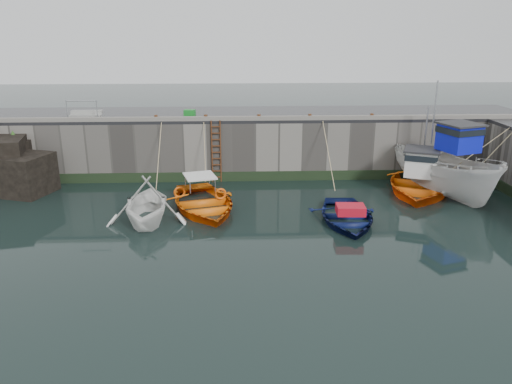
{
  "coord_description": "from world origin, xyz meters",
  "views": [
    {
      "loc": [
        -1.05,
        -14.98,
        7.52
      ],
      "look_at": [
        -0.21,
        4.4,
        1.2
      ],
      "focal_mm": 35.0,
      "sensor_mm": 36.0,
      "label": 1
    }
  ],
  "objects_px": {
    "bollard_a": "(156,118)",
    "bollard_c": "(259,117)",
    "boat_near_blue": "(203,209)",
    "boat_near_navy": "(346,221)",
    "boat_far_white": "(446,172)",
    "bollard_d": "(310,117)",
    "bollard_e": "(372,116)",
    "fish_crate": "(190,113)",
    "ladder": "(216,152)",
    "boat_near_white": "(148,221)",
    "boat_far_orange": "(420,183)",
    "bollard_b": "(206,117)"
  },
  "relations": [
    {
      "from": "bollard_b",
      "to": "bollard_e",
      "type": "height_order",
      "value": "same"
    },
    {
      "from": "ladder",
      "to": "bollard_b",
      "type": "distance_m",
      "value": 1.81
    },
    {
      "from": "boat_far_orange",
      "to": "bollard_a",
      "type": "bearing_deg",
      "value": -166.86
    },
    {
      "from": "boat_near_blue",
      "to": "boat_far_orange",
      "type": "bearing_deg",
      "value": -3.56
    },
    {
      "from": "boat_near_white",
      "to": "bollard_e",
      "type": "xyz_separation_m",
      "value": [
        10.68,
        5.87,
        3.3
      ]
    },
    {
      "from": "boat_far_white",
      "to": "boat_far_orange",
      "type": "xyz_separation_m",
      "value": [
        -0.97,
        0.61,
        -0.68
      ]
    },
    {
      "from": "boat_near_blue",
      "to": "boat_near_navy",
      "type": "xyz_separation_m",
      "value": [
        5.99,
        -1.72,
        0.0
      ]
    },
    {
      "from": "bollard_c",
      "to": "bollard_e",
      "type": "relative_size",
      "value": 1.0
    },
    {
      "from": "boat_far_white",
      "to": "bollard_d",
      "type": "height_order",
      "value": "boat_far_white"
    },
    {
      "from": "boat_near_white",
      "to": "bollard_e",
      "type": "height_order",
      "value": "bollard_e"
    },
    {
      "from": "bollard_c",
      "to": "bollard_d",
      "type": "distance_m",
      "value": 2.6
    },
    {
      "from": "bollard_e",
      "to": "fish_crate",
      "type": "bearing_deg",
      "value": 171.38
    },
    {
      "from": "boat_near_blue",
      "to": "bollard_a",
      "type": "distance_m",
      "value": 6.11
    },
    {
      "from": "boat_far_white",
      "to": "bollard_a",
      "type": "relative_size",
      "value": 25.74
    },
    {
      "from": "ladder",
      "to": "boat_far_white",
      "type": "relative_size",
      "value": 0.44
    },
    {
      "from": "boat_near_blue",
      "to": "boat_far_white",
      "type": "distance_m",
      "value": 11.57
    },
    {
      "from": "ladder",
      "to": "bollard_c",
      "type": "relative_size",
      "value": 11.43
    },
    {
      "from": "bollard_d",
      "to": "bollard_e",
      "type": "height_order",
      "value": "same"
    },
    {
      "from": "boat_near_navy",
      "to": "bollard_c",
      "type": "relative_size",
      "value": 15.84
    },
    {
      "from": "boat_far_white",
      "to": "bollard_a",
      "type": "distance_m",
      "value": 14.4
    },
    {
      "from": "ladder",
      "to": "bollard_e",
      "type": "height_order",
      "value": "bollard_e"
    },
    {
      "from": "boat_near_navy",
      "to": "bollard_c",
      "type": "distance_m",
      "value": 7.77
    },
    {
      "from": "bollard_a",
      "to": "bollard_e",
      "type": "height_order",
      "value": "same"
    },
    {
      "from": "boat_near_white",
      "to": "bollard_a",
      "type": "distance_m",
      "value": 6.74
    },
    {
      "from": "bollard_a",
      "to": "bollard_e",
      "type": "bearing_deg",
      "value": 0.0
    },
    {
      "from": "boat_near_blue",
      "to": "bollard_e",
      "type": "xyz_separation_m",
      "value": [
        8.48,
        4.48,
        3.3
      ]
    },
    {
      "from": "bollard_b",
      "to": "bollard_d",
      "type": "height_order",
      "value": "same"
    },
    {
      "from": "boat_near_navy",
      "to": "bollard_d",
      "type": "xyz_separation_m",
      "value": [
        -0.71,
        6.2,
        3.3
      ]
    },
    {
      "from": "boat_far_orange",
      "to": "bollard_c",
      "type": "distance_m",
      "value": 8.59
    },
    {
      "from": "bollard_a",
      "to": "boat_near_navy",
      "type": "bearing_deg",
      "value": -36.09
    },
    {
      "from": "fish_crate",
      "to": "ladder",
      "type": "bearing_deg",
      "value": -44.95
    },
    {
      "from": "fish_crate",
      "to": "bollard_c",
      "type": "relative_size",
      "value": 2.1
    },
    {
      "from": "bollard_a",
      "to": "bollard_c",
      "type": "distance_m",
      "value": 5.2
    },
    {
      "from": "bollard_a",
      "to": "boat_near_white",
      "type": "bearing_deg",
      "value": -86.9
    },
    {
      "from": "ladder",
      "to": "boat_near_navy",
      "type": "relative_size",
      "value": 0.72
    },
    {
      "from": "boat_near_white",
      "to": "bollard_b",
      "type": "relative_size",
      "value": 14.81
    },
    {
      "from": "boat_far_orange",
      "to": "bollard_c",
      "type": "height_order",
      "value": "boat_far_orange"
    },
    {
      "from": "bollard_b",
      "to": "boat_far_orange",
      "type": "bearing_deg",
      "value": -12.41
    },
    {
      "from": "bollard_b",
      "to": "bollard_d",
      "type": "relative_size",
      "value": 1.0
    },
    {
      "from": "boat_far_orange",
      "to": "bollard_d",
      "type": "xyz_separation_m",
      "value": [
        -5.16,
        2.3,
        2.89
      ]
    },
    {
      "from": "boat_near_white",
      "to": "bollard_c",
      "type": "bearing_deg",
      "value": 46.66
    },
    {
      "from": "boat_near_white",
      "to": "bollard_c",
      "type": "xyz_separation_m",
      "value": [
        4.88,
        5.87,
        3.3
      ]
    },
    {
      "from": "boat_far_orange",
      "to": "bollard_e",
      "type": "bearing_deg",
      "value": 153.59
    },
    {
      "from": "boat_near_white",
      "to": "boat_near_blue",
      "type": "bearing_deg",
      "value": 28.73
    },
    {
      "from": "ladder",
      "to": "boat_near_blue",
      "type": "height_order",
      "value": "ladder"
    },
    {
      "from": "bollard_b",
      "to": "bollard_c",
      "type": "relative_size",
      "value": 1.0
    },
    {
      "from": "boat_near_navy",
      "to": "fish_crate",
      "type": "distance_m",
      "value": 10.84
    },
    {
      "from": "bollard_a",
      "to": "bollard_b",
      "type": "relative_size",
      "value": 1.0
    },
    {
      "from": "bollard_e",
      "to": "bollard_c",
      "type": "bearing_deg",
      "value": 180.0
    },
    {
      "from": "boat_near_navy",
      "to": "bollard_d",
      "type": "height_order",
      "value": "bollard_d"
    }
  ]
}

